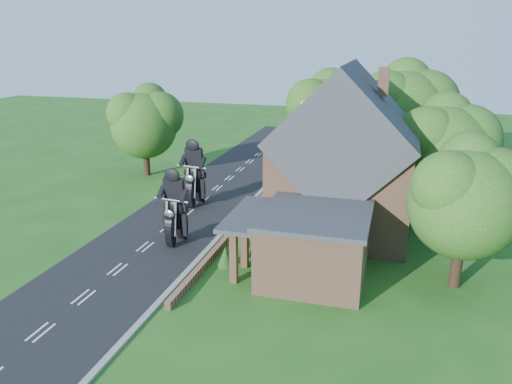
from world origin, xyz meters
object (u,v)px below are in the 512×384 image
(garden_wall, at_px, (242,221))
(motorcycle_follow, at_px, (196,196))
(annex, at_px, (313,243))
(house, at_px, (343,162))
(motorcycle_lead, at_px, (177,232))

(garden_wall, xyz_separation_m, motorcycle_follow, (-4.32, 2.67, 0.53))
(annex, relative_size, motorcycle_follow, 4.50)
(garden_wall, height_order, motorcycle_follow, motorcycle_follow)
(garden_wall, xyz_separation_m, annex, (5.57, -5.80, 1.57))
(house, bearing_deg, motorcycle_follow, 170.98)
(house, bearing_deg, annex, -95.24)
(house, bearing_deg, motorcycle_lead, -150.87)
(motorcycle_follow, bearing_deg, garden_wall, 155.94)
(annex, distance_m, motorcycle_lead, 8.58)
(house, xyz_separation_m, motorcycle_follow, (-10.51, 1.67, -3.61))
(house, height_order, motorcycle_follow, house)
(garden_wall, xyz_separation_m, house, (6.19, 1.00, 4.14))
(house, distance_m, motorcycle_follow, 11.24)
(annex, xyz_separation_m, motorcycle_follow, (-9.89, 8.47, -1.04))
(garden_wall, relative_size, motorcycle_lead, 14.80)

